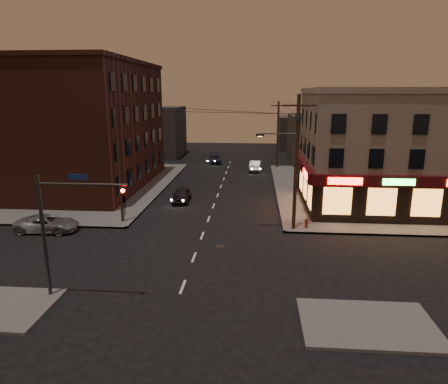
# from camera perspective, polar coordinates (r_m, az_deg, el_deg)

# --- Properties ---
(ground) EXTENTS (120.00, 120.00, 0.00)m
(ground) POSITION_cam_1_polar(r_m,az_deg,el_deg) (25.91, -4.32, -9.30)
(ground) COLOR black
(ground) RESTS_ON ground
(sidewalk_ne) EXTENTS (24.00, 28.00, 0.15)m
(sidewalk_ne) POSITION_cam_1_polar(r_m,az_deg,el_deg) (45.94, 22.42, 0.15)
(sidewalk_ne) COLOR #514F4C
(sidewalk_ne) RESTS_ON ground
(sidewalk_nw) EXTENTS (24.00, 28.00, 0.15)m
(sidewalk_nw) POSITION_cam_1_polar(r_m,az_deg,el_deg) (48.83, -22.09, 0.95)
(sidewalk_nw) COLOR #514F4C
(sidewalk_nw) RESTS_ON ground
(pizza_building) EXTENTS (15.85, 12.85, 10.50)m
(pizza_building) POSITION_cam_1_polar(r_m,az_deg,el_deg) (39.18, 22.67, 5.76)
(pizza_building) COLOR gray
(pizza_building) RESTS_ON sidewalk_ne
(brick_apartment) EXTENTS (12.00, 20.00, 13.00)m
(brick_apartment) POSITION_cam_1_polar(r_m,az_deg,el_deg) (46.41, -18.92, 8.83)
(brick_apartment) COLOR #4C2318
(brick_apartment) RESTS_ON sidewalk_nw
(bg_building_ne_a) EXTENTS (10.00, 12.00, 7.00)m
(bg_building_ne_a) POSITION_cam_1_polar(r_m,az_deg,el_deg) (62.70, 14.00, 7.42)
(bg_building_ne_a) COLOR #3F3D3A
(bg_building_ne_a) RESTS_ON ground
(bg_building_nw) EXTENTS (9.00, 10.00, 8.00)m
(bg_building_nw) POSITION_cam_1_polar(r_m,az_deg,el_deg) (67.90, -9.91, 8.52)
(bg_building_nw) COLOR #3F3D3A
(bg_building_nw) RESTS_ON ground
(bg_building_ne_b) EXTENTS (8.00, 8.00, 6.00)m
(bg_building_ne_b) POSITION_cam_1_polar(r_m,az_deg,el_deg) (76.29, 10.81, 8.31)
(bg_building_ne_b) COLOR #3F3D3A
(bg_building_ne_b) RESTS_ON ground
(utility_pole_main) EXTENTS (4.20, 0.44, 10.00)m
(utility_pole_main) POSITION_cam_1_polar(r_m,az_deg,el_deg) (29.78, 10.10, 5.15)
(utility_pole_main) COLOR #382619
(utility_pole_main) RESTS_ON sidewalk_ne
(utility_pole_far) EXTENTS (0.26, 0.26, 9.00)m
(utility_pole_far) POSITION_cam_1_polar(r_m,az_deg,el_deg) (55.86, 7.68, 8.14)
(utility_pole_far) COLOR #382619
(utility_pole_far) RESTS_ON sidewalk_ne
(utility_pole_west) EXTENTS (0.24, 0.24, 9.00)m
(utility_pole_west) POSITION_cam_1_polar(r_m,az_deg,el_deg) (32.30, -14.71, 3.59)
(utility_pole_west) COLOR #382619
(utility_pole_west) RESTS_ON sidewalk_nw
(traffic_signal) EXTENTS (4.49, 0.32, 6.47)m
(traffic_signal) POSITION_cam_1_polar(r_m,az_deg,el_deg) (21.09, -22.10, -3.80)
(traffic_signal) COLOR #333538
(traffic_signal) RESTS_ON ground
(suv_cross) EXTENTS (4.64, 2.21, 1.28)m
(suv_cross) POSITION_cam_1_polar(r_m,az_deg,el_deg) (33.03, -23.92, -4.13)
(suv_cross) COLOR gray
(suv_cross) RESTS_ON ground
(sedan_near) EXTENTS (1.74, 3.96, 1.33)m
(sedan_near) POSITION_cam_1_polar(r_m,az_deg,el_deg) (38.65, -6.07, -0.42)
(sedan_near) COLOR black
(sedan_near) RESTS_ON ground
(sedan_mid) EXTENTS (1.68, 4.22, 1.36)m
(sedan_mid) POSITION_cam_1_polar(r_m,az_deg,el_deg) (53.91, 4.46, 3.75)
(sedan_mid) COLOR #65645E
(sedan_mid) RESTS_ON ground
(sedan_far) EXTENTS (2.42, 4.72, 1.31)m
(sedan_far) POSITION_cam_1_polar(r_m,az_deg,el_deg) (59.98, -1.33, 4.80)
(sedan_far) COLOR black
(sedan_far) RESTS_ON ground
(fire_hydrant) EXTENTS (0.35, 0.35, 0.78)m
(fire_hydrant) POSITION_cam_1_polar(r_m,az_deg,el_deg) (31.30, 11.70, -4.28)
(fire_hydrant) COLOR maroon
(fire_hydrant) RESTS_ON sidewalk_ne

